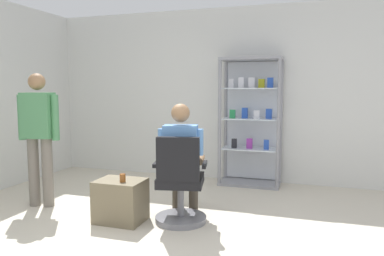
# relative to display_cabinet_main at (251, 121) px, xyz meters

# --- Properties ---
(back_wall) EXTENTS (6.00, 0.10, 2.70)m
(back_wall) POSITION_rel_display_cabinet_main_xyz_m (-0.40, 0.24, 0.38)
(back_wall) COLOR silver
(back_wall) RESTS_ON ground
(display_cabinet_main) EXTENTS (0.90, 0.45, 1.90)m
(display_cabinet_main) POSITION_rel_display_cabinet_main_xyz_m (0.00, 0.00, 0.00)
(display_cabinet_main) COLOR gray
(display_cabinet_main) RESTS_ON ground
(office_chair) EXTENTS (0.61, 0.58, 0.96)m
(office_chair) POSITION_rel_display_cabinet_main_xyz_m (-0.45, -1.91, -0.57)
(office_chair) COLOR slate
(office_chair) RESTS_ON ground
(seated_shopkeeper) EXTENTS (0.54, 0.61, 1.29)m
(seated_shopkeeper) POSITION_rel_display_cabinet_main_xyz_m (-0.49, -1.75, -0.26)
(seated_shopkeeper) COLOR #3F382D
(seated_shopkeeper) RESTS_ON ground
(storage_crate) EXTENTS (0.51, 0.40, 0.46)m
(storage_crate) POSITION_rel_display_cabinet_main_xyz_m (-1.09, -2.05, -0.74)
(storage_crate) COLOR #72664C
(storage_crate) RESTS_ON ground
(tea_glass) EXTENTS (0.06, 0.06, 0.09)m
(tea_glass) POSITION_rel_display_cabinet_main_xyz_m (-1.02, -2.12, -0.46)
(tea_glass) COLOR brown
(tea_glass) RESTS_ON storage_crate
(standing_customer) EXTENTS (0.51, 0.28, 1.63)m
(standing_customer) POSITION_rel_display_cabinet_main_xyz_m (-2.29, -1.87, -0.03)
(standing_customer) COLOR slate
(standing_customer) RESTS_ON ground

